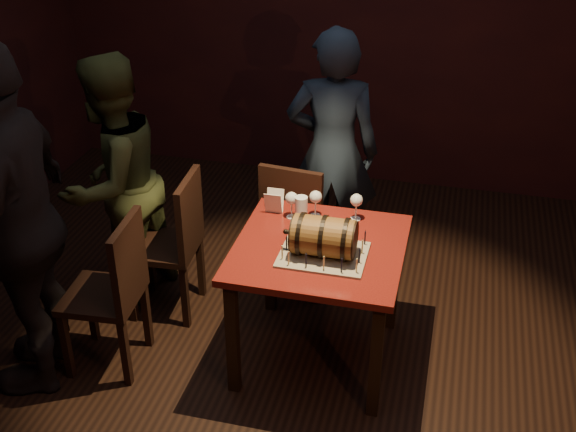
{
  "coord_description": "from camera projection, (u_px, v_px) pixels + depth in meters",
  "views": [
    {
      "loc": [
        0.81,
        -3.09,
        2.78
      ],
      "look_at": [
        0.02,
        0.05,
        0.95
      ],
      "focal_mm": 45.0,
      "sensor_mm": 36.0,
      "label": 1
    }
  ],
  "objects": [
    {
      "name": "birthday_candles",
      "position": [
        324.0,
        247.0,
        3.74
      ],
      "size": [
        0.4,
        0.3,
        0.09
      ],
      "color": "#F8E194",
      "rests_on": "cake_board"
    },
    {
      "name": "wine_glass_mid",
      "position": [
        316.0,
        198.0,
        4.07
      ],
      "size": [
        0.07,
        0.07,
        0.16
      ],
      "color": "silver",
      "rests_on": "pub_table"
    },
    {
      "name": "pint_of_ale",
      "position": [
        301.0,
        209.0,
        4.05
      ],
      "size": [
        0.07,
        0.07,
        0.15
      ],
      "color": "silver",
      "rests_on": "pub_table"
    },
    {
      "name": "wine_glass_left",
      "position": [
        292.0,
        199.0,
        4.06
      ],
      "size": [
        0.07,
        0.07,
        0.16
      ],
      "color": "silver",
      "rests_on": "pub_table"
    },
    {
      "name": "chair_left_front",
      "position": [
        115.0,
        287.0,
        3.91
      ],
      "size": [
        0.43,
        0.43,
        0.93
      ],
      "color": "black",
      "rests_on": "ground"
    },
    {
      "name": "person_left_rear",
      "position": [
        113.0,
        183.0,
        4.38
      ],
      "size": [
        0.81,
        0.92,
        1.6
      ],
      "primitive_type": "imported",
      "rotation": [
        0.0,
        0.0,
        -1.88
      ],
      "color": "#3C4321",
      "rests_on": "ground"
    },
    {
      "name": "pub_table",
      "position": [
        319.0,
        263.0,
        3.9
      ],
      "size": [
        0.9,
        0.9,
        0.75
      ],
      "color": "#54100E",
      "rests_on": "ground"
    },
    {
      "name": "person_back",
      "position": [
        332.0,
        153.0,
        4.69
      ],
      "size": [
        0.65,
        0.47,
        1.66
      ],
      "primitive_type": "imported",
      "rotation": [
        0.0,
        0.0,
        3.26
      ],
      "color": "#192333",
      "rests_on": "ground"
    },
    {
      "name": "menu_card",
      "position": [
        274.0,
        202.0,
        4.14
      ],
      "size": [
        0.1,
        0.05,
        0.13
      ],
      "primitive_type": null,
      "color": "white",
      "rests_on": "pub_table"
    },
    {
      "name": "room_shell",
      "position": [
        281.0,
        139.0,
        3.46
      ],
      "size": [
        5.04,
        5.04,
        2.8
      ],
      "color": "black",
      "rests_on": "ground"
    },
    {
      "name": "wine_glass_right",
      "position": [
        356.0,
        201.0,
        4.04
      ],
      "size": [
        0.07,
        0.07,
        0.16
      ],
      "color": "silver",
      "rests_on": "pub_table"
    },
    {
      "name": "person_left_front",
      "position": [
        19.0,
        223.0,
        3.64
      ],
      "size": [
        0.71,
        1.2,
        1.92
      ],
      "primitive_type": "imported",
      "rotation": [
        0.0,
        0.0,
        -1.35
      ],
      "color": "black",
      "rests_on": "ground"
    },
    {
      "name": "barrel_cake",
      "position": [
        324.0,
        237.0,
        3.7
      ],
      "size": [
        0.38,
        0.23,
        0.23
      ],
      "color": "brown",
      "rests_on": "cake_board"
    },
    {
      "name": "chair_back",
      "position": [
        296.0,
        221.0,
        4.53
      ],
      "size": [
        0.44,
        0.44,
        0.93
      ],
      "color": "black",
      "rests_on": "ground"
    },
    {
      "name": "cake_board",
      "position": [
        323.0,
        255.0,
        3.76
      ],
      "size": [
        0.45,
        0.35,
        0.01
      ],
      "primitive_type": "cube",
      "color": "gray",
      "rests_on": "pub_table"
    },
    {
      "name": "chair_left_rear",
      "position": [
        176.0,
        238.0,
        4.36
      ],
      "size": [
        0.43,
        0.43,
        0.93
      ],
      "color": "black",
      "rests_on": "ground"
    }
  ]
}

